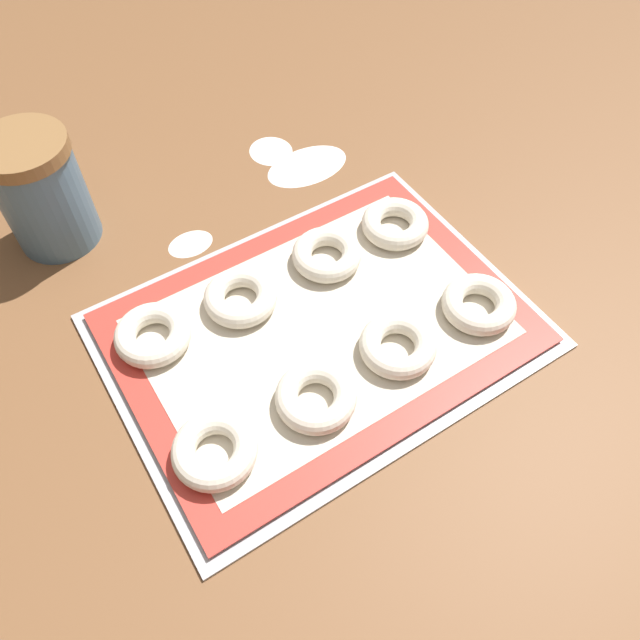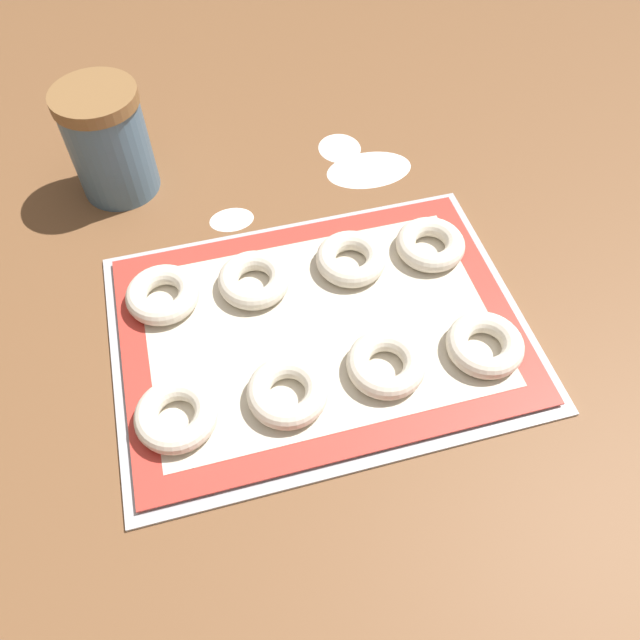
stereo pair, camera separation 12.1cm
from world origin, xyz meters
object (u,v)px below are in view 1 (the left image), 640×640
bagel_front_far_left (215,450)px  bagel_front_mid_right (398,346)px  baking_tray (320,330)px  bagel_back_far_right (395,224)px  flour_canister (42,192)px  bagel_front_mid_left (316,397)px  bagel_back_mid_right (327,255)px  bagel_back_mid_left (241,297)px  bagel_back_far_left (153,335)px  bagel_front_far_right (479,304)px

bagel_front_far_left → bagel_front_mid_right: 0.22m
baking_tray → bagel_back_far_right: bagel_back_far_right is taller
bagel_front_far_left → flour_canister: size_ratio=0.58×
bagel_front_mid_left → flour_canister: size_ratio=0.58×
bagel_back_mid_right → bagel_back_far_right: same height
baking_tray → bagel_front_mid_right: size_ratio=5.51×
bagel_back_mid_left → bagel_back_mid_right: same height
bagel_back_mid_right → bagel_back_far_right: bearing=-1.5°
bagel_front_mid_right → flour_canister: 0.45m
bagel_back_far_right → bagel_front_mid_left: bearing=-144.3°
baking_tray → bagel_back_far_left: 0.18m
bagel_back_far_left → bagel_back_mid_right: (0.22, -0.00, 0.00)m
bagel_front_mid_left → bagel_back_far_right: 0.26m
bagel_back_mid_left → bagel_back_far_right: (0.21, -0.00, 0.00)m
bagel_front_far_right → bagel_back_mid_left: 0.26m
bagel_front_far_left → bagel_back_far_right: (0.32, 0.15, 0.00)m
bagel_front_far_right → flour_canister: flour_canister is taller
baking_tray → bagel_front_far_right: bagel_front_far_right is taller
bagel_back_mid_right → flour_canister: (-0.25, 0.22, 0.05)m
bagel_back_far_left → flour_canister: bearing=98.3°
bagel_front_far_left → bagel_back_far_left: bearing=88.3°
bagel_front_far_right → bagel_back_far_left: size_ratio=1.00×
bagel_front_mid_right → bagel_back_mid_left: (-0.11, 0.15, 0.00)m
bagel_front_mid_left → bagel_back_far_right: size_ratio=1.00×
bagel_front_far_left → bagel_front_mid_right: bearing=0.7°
bagel_back_far_right → bagel_front_far_left: bearing=-155.2°
bagel_front_far_left → bagel_back_far_left: size_ratio=1.00×
bagel_back_mid_right → bagel_back_far_right: size_ratio=1.00×
bagel_front_mid_right → bagel_front_far_left: bearing=-179.3°
bagel_back_far_left → bagel_front_mid_left: bearing=-56.0°
flour_canister → bagel_front_far_left: bearing=-85.8°
bagel_back_mid_right → flour_canister: bearing=138.3°
bagel_front_mid_right → bagel_back_far_left: (-0.21, 0.15, 0.00)m
bagel_front_mid_left → bagel_back_far_right: bearing=35.7°
bagel_back_far_left → baking_tray: bearing=-26.3°
bagel_front_mid_left → bagel_front_mid_right: bearing=3.1°
bagel_front_mid_right → bagel_back_far_right: 0.18m
bagel_back_far_left → bagel_back_far_right: bearing=-1.1°
bagel_front_mid_left → bagel_back_mid_left: same height
bagel_back_far_left → flour_canister: size_ratio=0.58×
bagel_front_far_left → bagel_back_far_left: (0.00, 0.15, 0.00)m
bagel_back_far_right → flour_canister: bearing=147.1°
bagel_back_mid_left → bagel_front_far_right: bearing=-34.6°
flour_canister → bagel_back_mid_right: bearing=-41.7°
bagel_front_far_left → bagel_front_far_right: (0.32, -0.00, 0.00)m
bagel_front_mid_right → flour_canister: flour_canister is taller
bagel_front_far_left → bagel_back_far_right: same height
bagel_front_far_left → bagel_back_far_right: bearing=24.8°
bagel_back_far_left → bagel_back_mid_left: size_ratio=1.00×
bagel_front_far_right → bagel_back_far_right: size_ratio=1.00×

